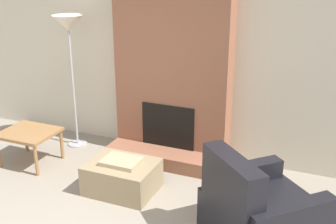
# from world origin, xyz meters

# --- Properties ---
(wall_back) EXTENTS (7.10, 0.06, 2.60)m
(wall_back) POSITION_xyz_m (0.00, 2.66, 1.30)
(wall_back) COLOR beige
(wall_back) RESTS_ON ground_plane
(fireplace) EXTENTS (1.54, 0.67, 2.60)m
(fireplace) POSITION_xyz_m (0.00, 2.45, 1.20)
(fireplace) COLOR #935B42
(fireplace) RESTS_ON ground_plane
(ottoman) EXTENTS (0.78, 0.61, 0.41)m
(ottoman) POSITION_xyz_m (-0.17, 1.35, 0.19)
(ottoman) COLOR #998460
(ottoman) RESTS_ON ground_plane
(armchair) EXTENTS (1.34, 1.34, 0.95)m
(armchair) POSITION_xyz_m (1.46, 1.02, 0.29)
(armchair) COLOR black
(armchair) RESTS_ON ground_plane
(side_table) EXTENTS (0.69, 0.60, 0.45)m
(side_table) POSITION_xyz_m (-1.64, 1.52, 0.39)
(side_table) COLOR #9E7042
(side_table) RESTS_ON ground_plane
(floor_lamp_left) EXTENTS (0.41, 0.41, 1.87)m
(floor_lamp_left) POSITION_xyz_m (-1.41, 2.24, 1.67)
(floor_lamp_left) COLOR #ADADB2
(floor_lamp_left) RESTS_ON ground_plane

